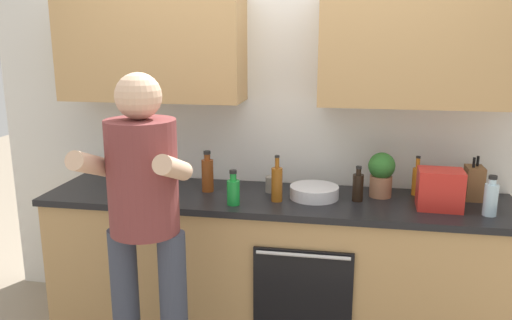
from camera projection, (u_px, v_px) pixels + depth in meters
back_wall_unit at (282, 94)px, 3.26m from camera, size 4.00×0.38×2.50m
counter at (275, 265)px, 3.24m from camera, size 2.84×0.67×0.90m
person_standing at (144, 214)px, 2.52m from camera, size 0.49×0.45×1.69m
bottle_oil at (120, 178)px, 3.18m from camera, size 0.08×0.08×0.26m
bottle_syrup at (277, 183)px, 3.03m from camera, size 0.07×0.07×0.28m
bottle_soy at (358, 187)px, 3.04m from camera, size 0.06×0.06×0.21m
bottle_juice at (417, 180)px, 3.16m from camera, size 0.06×0.06×0.24m
bottle_water at (491, 198)px, 2.79m from camera, size 0.07×0.07×0.22m
bottle_soda at (233, 191)px, 2.98m from camera, size 0.07×0.07×0.21m
bottle_vinegar at (208, 174)px, 3.23m from camera, size 0.07×0.07×0.26m
cup_stoneware at (272, 184)px, 3.23m from camera, size 0.08×0.08×0.10m
mixing_bowl at (314, 192)px, 3.11m from camera, size 0.29×0.29×0.07m
knife_block at (474, 183)px, 3.07m from camera, size 0.10×0.14×0.26m
potted_herb at (381, 173)px, 3.11m from camera, size 0.16×0.16×0.27m
grocery_bag_crisps at (440, 189)px, 2.90m from camera, size 0.25×0.19×0.23m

